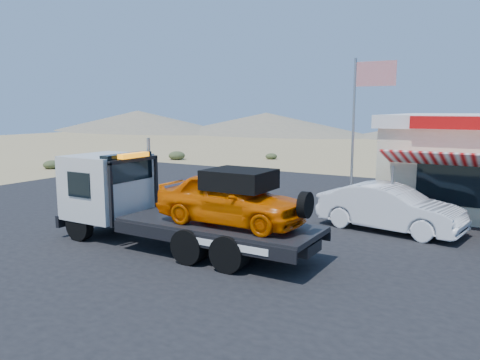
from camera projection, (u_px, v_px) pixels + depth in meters
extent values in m
plane|color=#A08A5B|center=(183.00, 226.00, 16.77)|extent=(120.00, 120.00, 0.00)
cube|color=black|center=(271.00, 216.00, 18.32)|extent=(32.00, 24.00, 0.02)
cylinder|color=black|center=(79.00, 225.00, 14.77)|extent=(0.97, 0.29, 0.97)
cylinder|color=black|center=(123.00, 214.00, 16.42)|extent=(0.97, 0.29, 0.97)
cylinder|color=black|center=(190.00, 246.00, 12.59)|extent=(0.97, 0.53, 0.97)
cylinder|color=black|center=(228.00, 230.00, 14.24)|extent=(0.97, 0.53, 0.97)
cylinder|color=black|center=(230.00, 253.00, 11.96)|extent=(0.97, 0.53, 0.97)
cylinder|color=black|center=(265.00, 235.00, 13.61)|extent=(0.97, 0.53, 0.97)
cube|color=black|center=(189.00, 229.00, 13.78)|extent=(7.92, 0.97, 0.29)
cube|color=silver|center=(107.00, 186.00, 15.27)|extent=(2.12, 2.27, 2.03)
cube|color=black|center=(127.00, 167.00, 14.71)|extent=(0.34, 1.93, 0.87)
cube|color=black|center=(135.00, 190.00, 14.68)|extent=(0.10, 2.12, 1.93)
cube|color=orange|center=(134.00, 155.00, 14.51)|extent=(0.24, 1.16, 0.14)
cube|color=black|center=(219.00, 225.00, 13.21)|extent=(5.79, 2.22, 0.14)
imported|color=#E25900|center=(230.00, 198.00, 12.89)|extent=(4.25, 1.71, 1.45)
cube|color=black|center=(239.00, 179.00, 12.67)|extent=(1.74, 1.45, 0.53)
imported|color=white|center=(390.00, 208.00, 15.92)|extent=(5.02, 2.41, 1.59)
cube|color=red|center=(449.00, 123.00, 16.24)|extent=(2.60, 0.12, 0.45)
cylinder|color=#99999E|center=(392.00, 197.00, 16.15)|extent=(0.08, 0.08, 2.20)
cylinder|color=#99999E|center=(353.00, 139.00, 17.79)|extent=(0.10, 0.10, 6.00)
cube|color=#B20C14|center=(375.00, 74.00, 17.05)|extent=(1.50, 0.02, 0.90)
ellipsoid|color=#313E21|center=(52.00, 164.00, 32.66)|extent=(1.16, 1.16, 0.62)
ellipsoid|color=#313E21|center=(98.00, 158.00, 37.37)|extent=(0.78, 0.78, 0.42)
ellipsoid|color=#313E21|center=(177.00, 155.00, 38.53)|extent=(1.36, 1.36, 0.73)
ellipsoid|color=#313E21|center=(271.00, 156.00, 38.83)|extent=(0.97, 0.97, 0.52)
ellipsoid|color=#313E21|center=(414.00, 162.00, 34.69)|extent=(0.90, 0.90, 0.49)
cone|color=#726B59|center=(267.00, 124.00, 75.89)|extent=(36.00, 36.00, 3.50)
cone|color=#726B59|center=(138.00, 121.00, 85.84)|extent=(40.00, 40.00, 3.80)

